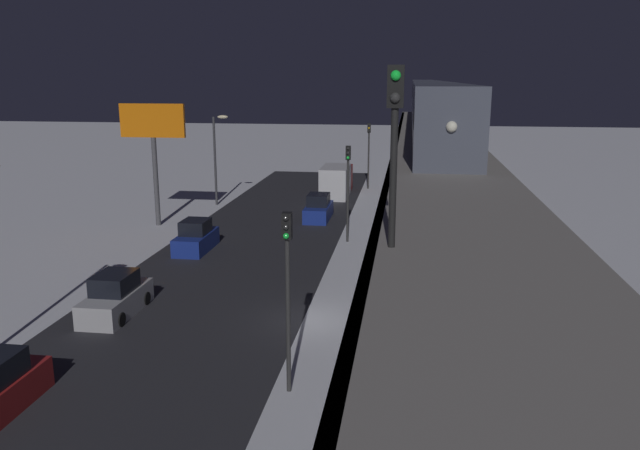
# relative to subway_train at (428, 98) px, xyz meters

# --- Properties ---
(ground_plane) EXTENTS (240.00, 240.00, 0.00)m
(ground_plane) POSITION_rel_subway_train_xyz_m (6.04, 35.80, -8.75)
(ground_plane) COLOR white
(avenue_asphalt) EXTENTS (11.00, 90.32, 0.01)m
(avenue_asphalt) POSITION_rel_subway_train_xyz_m (11.62, 35.80, -8.75)
(avenue_asphalt) COLOR #28282D
(avenue_asphalt) RESTS_ON ground_plane
(elevated_railway) EXTENTS (5.00, 90.32, 6.97)m
(elevated_railway) POSITION_rel_subway_train_xyz_m (0.09, 35.80, -2.74)
(elevated_railway) COLOR gray
(elevated_railway) RESTS_ON ground_plane
(subway_train) EXTENTS (2.94, 74.07, 3.40)m
(subway_train) POSITION_rel_subway_train_xyz_m (0.00, 0.00, 0.00)
(subway_train) COLOR #4C5160
(subway_train) RESTS_ON elevated_railway
(rail_signal) EXTENTS (0.36, 0.41, 4.00)m
(rail_signal) POSITION_rel_subway_train_xyz_m (1.94, 48.27, 0.95)
(rail_signal) COLOR black
(rail_signal) RESTS_ON elevated_railway
(sedan_silver) EXTENTS (1.91, 4.43, 1.97)m
(sedan_silver) POSITION_rel_subway_train_xyz_m (14.82, 36.28, -7.97)
(sedan_silver) COLOR #B2B2B7
(sedan_silver) RESTS_ON ground_plane
(sedan_blue) EXTENTS (1.80, 4.15, 1.97)m
(sedan_blue) POSITION_rel_subway_train_xyz_m (14.82, 25.12, -7.95)
(sedan_blue) COLOR navy
(sedan_blue) RESTS_ON ground_plane
(sedan_blue_2) EXTENTS (1.80, 4.44, 1.97)m
(sedan_blue_2) POSITION_rel_subway_train_xyz_m (8.42, 15.12, -7.95)
(sedan_blue_2) COLOR navy
(sedan_blue_2) RESTS_ON ground_plane
(box_truck) EXTENTS (2.40, 7.40, 2.80)m
(box_truck) POSITION_rel_subway_train_xyz_m (8.22, 4.66, -7.40)
(box_truck) COLOR #A51E1E
(box_truck) RESTS_ON ground_plane
(traffic_light_near) EXTENTS (0.32, 0.44, 6.40)m
(traffic_light_near) POSITION_rel_subway_train_xyz_m (5.52, 42.35, -4.55)
(traffic_light_near) COLOR #2D2D2D
(traffic_light_near) RESTS_ON ground_plane
(traffic_light_mid) EXTENTS (0.32, 0.44, 6.40)m
(traffic_light_mid) POSITION_rel_subway_train_xyz_m (5.52, 21.64, -4.55)
(traffic_light_mid) COLOR #2D2D2D
(traffic_light_mid) RESTS_ON ground_plane
(traffic_light_far) EXTENTS (0.32, 0.44, 6.40)m
(traffic_light_far) POSITION_rel_subway_train_xyz_m (5.52, 0.93, -4.55)
(traffic_light_far) COLOR #2D2D2D
(traffic_light_far) RESTS_ON ground_plane
(commercial_billboard) EXTENTS (4.80, 0.36, 8.90)m
(commercial_billboard) POSITION_rel_subway_train_xyz_m (19.91, 18.80, -1.92)
(commercial_billboard) COLOR #4C4C51
(commercial_billboard) RESTS_ON ground_plane
(street_lamp_far) EXTENTS (1.35, 0.44, 7.65)m
(street_lamp_far) POSITION_rel_subway_train_xyz_m (17.69, 10.80, -3.94)
(street_lamp_far) COLOR #38383D
(street_lamp_far) RESTS_ON ground_plane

